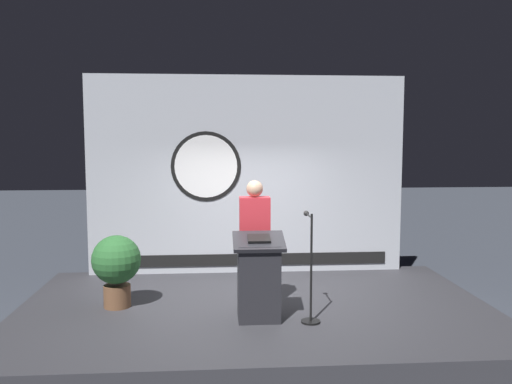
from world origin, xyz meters
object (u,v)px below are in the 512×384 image
(podium, at_px, (258,279))
(potted_plant, at_px, (116,264))
(speaker_person, at_px, (255,243))
(microphone_stand, at_px, (310,284))

(podium, distance_m, potted_plant, 1.98)
(podium, height_order, speaker_person, speaker_person)
(microphone_stand, distance_m, potted_plant, 2.61)
(speaker_person, relative_size, potted_plant, 1.76)
(speaker_person, height_order, microphone_stand, speaker_person)
(potted_plant, bearing_deg, speaker_person, -5.49)
(podium, relative_size, speaker_person, 0.64)
(potted_plant, bearing_deg, podium, -19.47)
(speaker_person, distance_m, microphone_stand, 0.96)
(podium, xyz_separation_m, speaker_person, (-0.01, 0.48, 0.36))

